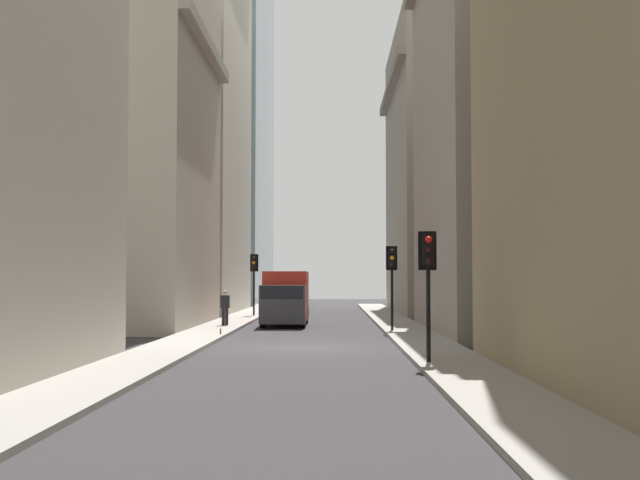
{
  "coord_description": "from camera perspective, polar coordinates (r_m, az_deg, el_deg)",
  "views": [
    {
      "loc": [
        -28.81,
        -1.05,
        2.48
      ],
      "look_at": [
        10.68,
        -0.46,
        4.37
      ],
      "focal_mm": 44.98,
      "sensor_mm": 36.0,
      "label": 1
    }
  ],
  "objects": [
    {
      "name": "traffic_light_midblock",
      "position": [
        36.56,
        5.14,
        -2.01
      ],
      "size": [
        0.43,
        0.52,
        3.82
      ],
      "color": "black",
      "rests_on": "sidewalk_left"
    },
    {
      "name": "building_left_midfar",
      "position": [
        38.82,
        15.25,
        8.78
      ],
      "size": [
        15.17,
        10.5,
        20.32
      ],
      "color": "gray",
      "rests_on": "ground_plane"
    },
    {
      "name": "ground_plane",
      "position": [
        28.94,
        -1.24,
        -7.66
      ],
      "size": [
        135.0,
        135.0,
        0.0
      ],
      "primitive_type": "plane",
      "color": "#302D30"
    },
    {
      "name": "traffic_light_far_junction",
      "position": [
        50.9,
        -4.72,
        -2.16
      ],
      "size": [
        0.43,
        0.52,
        3.88
      ],
      "color": "black",
      "rests_on": "sidewalk_right"
    },
    {
      "name": "sedan_white",
      "position": [
        53.15,
        -1.79,
        -4.7
      ],
      "size": [
        4.3,
        1.78,
        1.42
      ],
      "color": "silver",
      "rests_on": "ground_plane"
    },
    {
      "name": "building_right_midfar",
      "position": [
        42.78,
        -15.04,
        6.31
      ],
      "size": [
        13.35,
        10.5,
        18.27
      ],
      "color": "#A8A091",
      "rests_on": "ground_plane"
    },
    {
      "name": "building_right_far",
      "position": [
        59.4,
        -10.61,
        9.3
      ],
      "size": [
        17.0,
        10.5,
        29.63
      ],
      "color": "beige",
      "rests_on": "ground_plane"
    },
    {
      "name": "sidewalk_right",
      "position": [
        29.44,
        -10.1,
        -7.4
      ],
      "size": [
        90.0,
        2.2,
        0.14
      ],
      "primitive_type": "cube",
      "color": "gray",
      "rests_on": "ground_plane"
    },
    {
      "name": "delivery_truck",
      "position": [
        42.33,
        -2.47,
        -4.12
      ],
      "size": [
        6.46,
        2.25,
        2.84
      ],
      "color": "red",
      "rests_on": "ground_plane"
    },
    {
      "name": "traffic_light_foreground",
      "position": [
        22.71,
        7.7,
        -1.82
      ],
      "size": [
        0.43,
        0.52,
        3.67
      ],
      "color": "black",
      "rests_on": "sidewalk_left"
    },
    {
      "name": "sidewalk_left",
      "position": [
        29.12,
        7.72,
        -7.47
      ],
      "size": [
        90.0,
        2.2,
        0.14
      ],
      "primitive_type": "cube",
      "color": "gray",
      "rests_on": "ground_plane"
    },
    {
      "name": "building_left_far",
      "position": [
        59.03,
        10.19,
        4.74
      ],
      "size": [
        18.84,
        10.5,
        20.24
      ],
      "color": "gray",
      "rests_on": "ground_plane"
    },
    {
      "name": "pedestrian",
      "position": [
        40.41,
        -6.77,
        -4.69
      ],
      "size": [
        0.26,
        0.44,
        1.76
      ],
      "color": "black",
      "rests_on": "sidewalk_right"
    },
    {
      "name": "discarded_bottle",
      "position": [
        33.99,
        -7.09,
        -6.49
      ],
      "size": [
        0.07,
        0.07,
        0.27
      ],
      "color": "brown",
      "rests_on": "sidewalk_right"
    }
  ]
}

